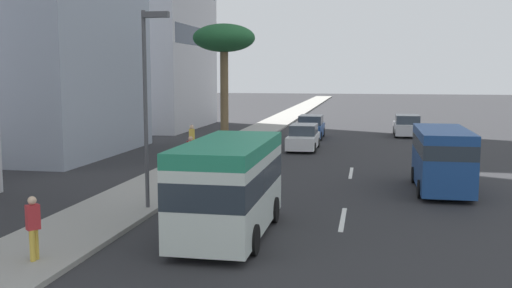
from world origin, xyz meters
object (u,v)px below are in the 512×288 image
Objects in this scene: minibus_third at (229,184)px; pedestrian_mid_block at (192,139)px; car_lead at (303,138)px; car_fifth at (407,126)px; pedestrian_by_tree at (33,225)px; pedestrian_near_lamp at (191,152)px; car_fourth at (311,127)px; palm_tree at (224,42)px; street_lamp at (148,88)px; van_second at (442,156)px.

pedestrian_mid_block is at bearing -158.72° from minibus_third.
car_lead is 11.76m from car_fifth.
pedestrian_near_lamp is at bearing 41.15° from pedestrian_by_tree.
minibus_third is 5.60m from pedestrian_by_tree.
pedestrian_by_tree reaches higher than car_fourth.
palm_tree is (21.56, 0.41, 5.67)m from pedestrian_by_tree.
street_lamp is at bearing -125.27° from minibus_third.
minibus_third reaches higher than car_lead.
pedestrian_mid_block is 18.22m from pedestrian_by_tree.
van_second is at bearing 21.29° from car_fourth.
car_fourth is 11.44m from palm_tree.
minibus_third is at bearing -87.42° from pedestrian_mid_block.
minibus_third is 3.65× the size of pedestrian_by_tree.
palm_tree reaches higher than pedestrian_by_tree.
pedestrian_near_lamp is (-10.04, 4.33, 0.33)m from car_lead.
car_lead is 7.84m from palm_tree.
pedestrian_near_lamp is at bearing -177.79° from palm_tree.
car_fourth is 7.70m from car_fifth.
car_lead is 2.45× the size of pedestrian_mid_block.
car_fifth is at bearing -21.16° from street_lamp.
van_second is 0.90× the size of minibus_third.
van_second reaches higher than pedestrian_by_tree.
pedestrian_mid_block is at bearing 10.32° from street_lamp.
palm_tree is at bearing 54.24° from pedestrian_mid_block.
pedestrian_by_tree reaches higher than car_lead.
pedestrian_near_lamp reaches higher than car_fourth.
palm_tree is 15.68m from street_lamp.
van_second is 16.11m from palm_tree.
car_fourth is 0.99× the size of car_fifth.
pedestrian_near_lamp is (-16.68, 4.14, 0.29)m from car_fourth.
car_fifth is 0.65× the size of street_lamp.
street_lamp is (-27.01, 10.45, 3.58)m from car_fifth.
van_second is 10.74m from minibus_third.
minibus_third reaches higher than pedestrian_mid_block.
van_second is at bearing -3.00° from pedestrian_by_tree.
pedestrian_by_tree is at bearing 173.03° from street_lamp.
car_fourth is 24.65m from street_lamp.
car_fifth is 2.60× the size of pedestrian_near_lamp.
car_lead is at bearing 30.62° from van_second.
car_lead is 2.71× the size of pedestrian_by_tree.
minibus_third is 26.62m from car_fourth.
pedestrian_mid_block is (4.57, 1.35, 0.09)m from pedestrian_near_lamp.
van_second is 1.22× the size of car_fifth.
car_lead is 10.94m from pedestrian_near_lamp.
car_lead is 7.90m from pedestrian_mid_block.
car_fifth is (2.84, -7.16, -0.02)m from car_fourth.
street_lamp reaches higher than pedestrian_mid_block.
pedestrian_by_tree is at bearing 161.31° from car_fifth.
car_fifth is (9.48, -6.97, 0.02)m from car_lead.
pedestrian_mid_block is (6.40, 12.70, -0.30)m from van_second.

